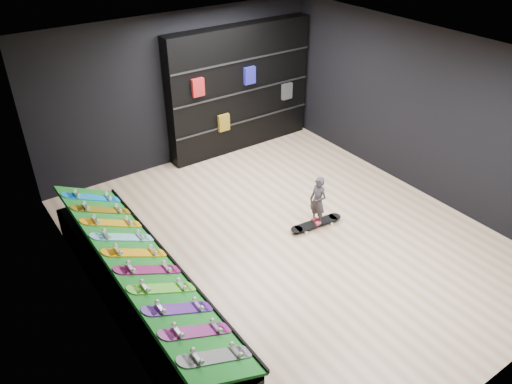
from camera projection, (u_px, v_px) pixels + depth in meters
floor at (288, 240)px, 8.18m from camera, size 6.00×7.00×0.01m
ceiling at (296, 59)px, 6.59m from camera, size 6.00×7.00×0.01m
wall_back at (181, 90)px, 9.82m from camera, size 6.00×0.02×3.00m
wall_front at (510, 296)px, 4.95m from camera, size 6.00×0.02×3.00m
wall_left at (94, 228)px, 5.93m from camera, size 0.02×7.00×3.00m
wall_right at (424, 113)px, 8.84m from camera, size 0.02×7.00×3.00m
display_rack at (142, 290)px, 6.81m from camera, size 0.90×4.50×0.50m
turf_ramp at (141, 263)px, 6.59m from camera, size 0.92×4.50×0.46m
back_shelving at (240, 89)px, 10.41m from camera, size 3.28×0.38×2.62m
floor_skateboard at (316, 225)px, 8.47m from camera, size 1.00×0.33×0.09m
child at (317, 210)px, 8.30m from camera, size 0.16×0.21×0.52m
display_board_0 at (216, 356)px, 5.26m from camera, size 0.93×0.22×0.50m
display_board_1 at (196, 331)px, 5.56m from camera, size 0.93×0.22×0.50m
display_board_2 at (179, 309)px, 5.85m from camera, size 0.93×0.22×0.50m
display_board_3 at (163, 288)px, 6.14m from camera, size 0.93×0.22×0.50m
display_board_4 at (148, 270)px, 6.44m from camera, size 0.93×0.22×0.50m
display_board_5 at (135, 253)px, 6.73m from camera, size 0.93×0.22×0.50m
display_board_6 at (123, 237)px, 7.02m from camera, size 0.93×0.22×0.50m
display_board_7 at (112, 223)px, 7.32m from camera, size 0.93×0.22×0.50m
display_board_8 at (102, 210)px, 7.61m from camera, size 0.93×0.22×0.50m
display_board_9 at (92, 197)px, 7.90m from camera, size 0.93×0.22×0.50m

